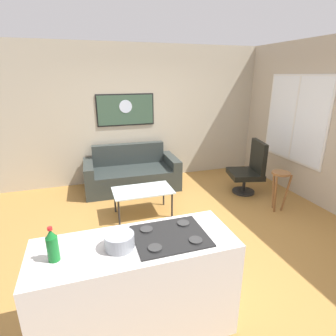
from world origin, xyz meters
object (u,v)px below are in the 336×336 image
at_px(bar_stool, 280,182).
at_px(couch, 132,174).
at_px(armchair, 250,169).
at_px(mixing_bowl, 119,241).
at_px(coffee_table, 143,192).
at_px(soda_bottle, 52,246).
at_px(wall_painting, 126,110).

bearing_deg(bar_stool, couch, 140.89).
distance_m(armchair, mixing_bowl, 3.72).
distance_m(bar_stool, mixing_bowl, 3.29).
height_order(bar_stool, mixing_bowl, mixing_bowl).
bearing_deg(armchair, bar_stool, -87.48).
bearing_deg(bar_stool, mixing_bowl, -151.08).
bearing_deg(mixing_bowl, bar_stool, 28.92).
bearing_deg(coffee_table, bar_stool, -14.11).
bearing_deg(soda_bottle, armchair, 35.81).
height_order(couch, mixing_bowl, mixing_bowl).
relative_size(couch, mixing_bowl, 8.00).
bearing_deg(soda_bottle, bar_stool, 25.38).
distance_m(bar_stool, soda_bottle, 3.72).
distance_m(armchair, soda_bottle, 4.10).
bearing_deg(soda_bottle, couch, 70.66).
height_order(coffee_table, wall_painting, wall_painting).
height_order(armchair, wall_painting, wall_painting).
height_order(coffee_table, soda_bottle, soda_bottle).
xyz_separation_m(soda_bottle, wall_painting, (1.19, 3.80, 0.48)).
distance_m(couch, wall_painting, 1.33).
height_order(armchair, mixing_bowl, mixing_bowl).
xyz_separation_m(couch, wall_painting, (0.02, 0.47, 1.24)).
bearing_deg(coffee_table, couch, 88.01).
bearing_deg(wall_painting, armchair, -34.16).
relative_size(couch, armchair, 1.81).
bearing_deg(wall_painting, mixing_bowl, -100.63).
bearing_deg(mixing_bowl, soda_bottle, -179.66).
distance_m(coffee_table, bar_stool, 2.27).
distance_m(couch, bar_stool, 2.79).
xyz_separation_m(armchair, mixing_bowl, (-2.82, -2.37, 0.49)).
xyz_separation_m(soda_bottle, mixing_bowl, (0.48, 0.00, -0.06)).
xyz_separation_m(couch, soda_bottle, (-1.17, -3.33, 0.76)).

